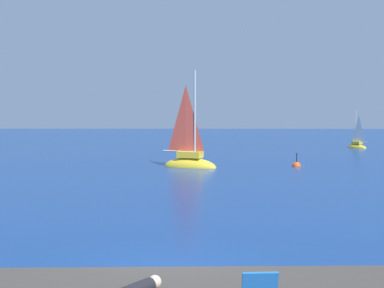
% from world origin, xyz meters
% --- Properties ---
extents(ground_plane, '(160.00, 160.00, 0.00)m').
position_xyz_m(ground_plane, '(0.00, 0.00, 0.00)').
color(ground_plane, navy).
extents(sailboat_near, '(3.67, 2.37, 6.63)m').
position_xyz_m(sailboat_near, '(-0.08, 21.65, 0.36)').
color(sailboat_near, yellow).
rests_on(sailboat_near, ground).
extents(sailboat_far, '(1.77, 2.04, 3.87)m').
position_xyz_m(sailboat_far, '(15.00, 37.57, 0.21)').
color(sailboat_far, yellow).
rests_on(sailboat_far, ground).
extents(marker_buoy, '(0.56, 0.56, 1.13)m').
position_xyz_m(marker_buoy, '(6.72, 22.27, 0.01)').
color(marker_buoy, '#EA5114').
rests_on(marker_buoy, ground).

